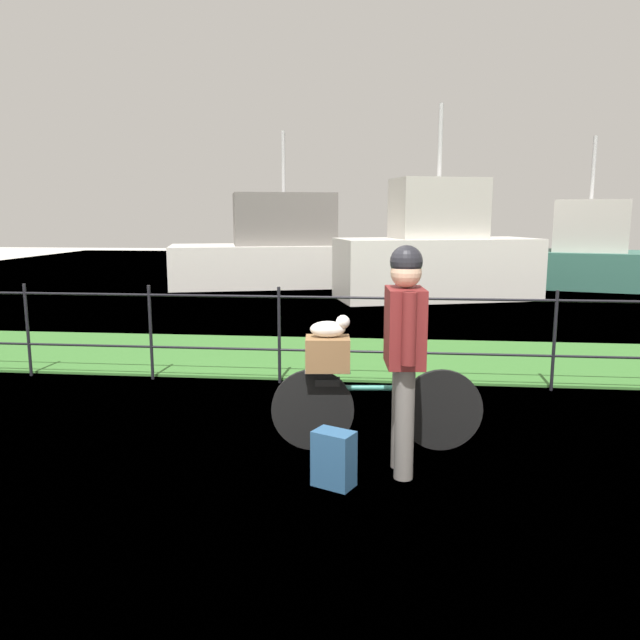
% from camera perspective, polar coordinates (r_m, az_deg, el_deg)
% --- Properties ---
extents(ground_plane, '(60.00, 60.00, 0.00)m').
position_cam_1_polar(ground_plane, '(4.93, -8.34, -12.90)').
color(ground_plane, beige).
extents(grass_strip, '(27.00, 2.40, 0.03)m').
position_cam_1_polar(grass_strip, '(8.28, -2.24, -3.33)').
color(grass_strip, '#38702D').
rests_on(grass_strip, ground).
extents(harbor_water, '(30.00, 30.00, 0.00)m').
position_cam_1_polar(harbor_water, '(17.07, 2.04, 3.40)').
color(harbor_water, '#426684').
rests_on(harbor_water, ground).
extents(iron_fence, '(18.04, 0.04, 1.10)m').
position_cam_1_polar(iron_fence, '(6.89, -3.83, -0.77)').
color(iron_fence, black).
rests_on(iron_fence, ground).
extents(bicycle_main, '(1.70, 0.24, 0.67)m').
position_cam_1_polar(bicycle_main, '(5.01, 5.11, -8.13)').
color(bicycle_main, black).
rests_on(bicycle_main, ground).
extents(wooden_crate, '(0.37, 0.30, 0.26)m').
position_cam_1_polar(wooden_crate, '(4.88, 0.71, -3.14)').
color(wooden_crate, brown).
rests_on(wooden_crate, bicycle_main).
extents(terrier_dog, '(0.32, 0.17, 0.18)m').
position_cam_1_polar(terrier_dog, '(4.83, 1.01, -0.72)').
color(terrier_dog, silver).
rests_on(terrier_dog, wooden_crate).
extents(cyclist_person, '(0.30, 0.54, 1.68)m').
position_cam_1_polar(cyclist_person, '(4.43, 7.87, -1.88)').
color(cyclist_person, slate).
rests_on(cyclist_person, ground).
extents(backpack_on_paving, '(0.33, 0.28, 0.40)m').
position_cam_1_polar(backpack_on_paving, '(4.41, 1.30, -12.78)').
color(backpack_on_paving, '#28517A').
rests_on(backpack_on_paving, ground).
extents(moored_boat_near, '(4.47, 3.23, 3.88)m').
position_cam_1_polar(moored_boat_near, '(17.63, 23.60, 5.47)').
color(moored_boat_near, '#336656').
rests_on(moored_boat_near, ground).
extents(moored_boat_mid, '(6.41, 3.77, 4.06)m').
position_cam_1_polar(moored_boat_mid, '(16.64, -3.35, 6.30)').
color(moored_boat_mid, silver).
rests_on(moored_boat_mid, ground).
extents(moored_boat_far, '(4.79, 3.02, 4.29)m').
position_cam_1_polar(moored_boat_far, '(14.19, 10.80, 5.97)').
color(moored_boat_far, silver).
rests_on(moored_boat_far, ground).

